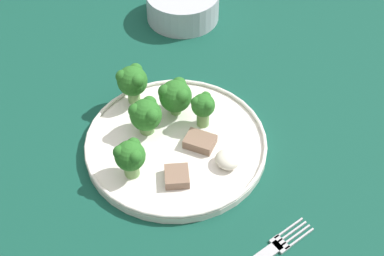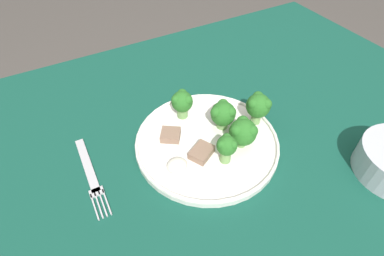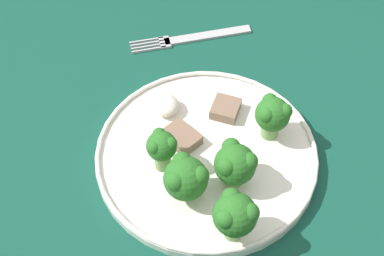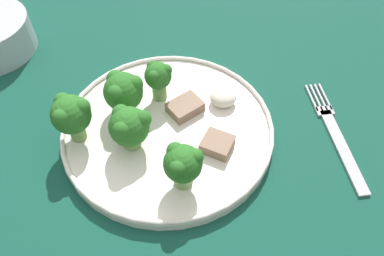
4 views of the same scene
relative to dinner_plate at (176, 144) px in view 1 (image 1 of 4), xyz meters
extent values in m
cube|color=#114738|center=(-0.03, 0.08, -0.02)|extent=(1.18, 1.02, 0.03)
cylinder|color=brown|center=(-0.56, 0.52, -0.40)|extent=(0.06, 0.06, 0.73)
cylinder|color=white|center=(0.00, 0.00, 0.00)|extent=(0.27, 0.27, 0.01)
torus|color=white|center=(0.00, 0.00, 0.01)|extent=(0.27, 0.27, 0.01)
cube|color=#B2B2B7|center=(0.22, 0.00, -0.01)|extent=(0.02, 0.02, 0.00)
cube|color=#B2B2B7|center=(0.23, 0.03, -0.01)|extent=(0.00, 0.05, 0.00)
cube|color=#B2B2B7|center=(0.22, 0.03, -0.01)|extent=(0.00, 0.05, 0.00)
cube|color=#B2B2B7|center=(0.22, 0.03, -0.01)|extent=(0.00, 0.05, 0.00)
cube|color=#B2B2B7|center=(0.21, 0.03, -0.01)|extent=(0.00, 0.05, 0.00)
cylinder|color=#B7BCC6|center=(-0.26, 0.21, 0.02)|extent=(0.14, 0.14, 0.05)
cylinder|color=silver|center=(-0.26, 0.21, 0.01)|extent=(0.11, 0.11, 0.04)
cylinder|color=#709E56|center=(0.00, 0.06, 0.02)|extent=(0.02, 0.02, 0.03)
sphere|color=#286B23|center=(0.00, 0.06, 0.04)|extent=(0.04, 0.04, 0.04)
sphere|color=#286B23|center=(0.01, 0.06, 0.05)|extent=(0.02, 0.02, 0.02)
sphere|color=#286B23|center=(-0.01, 0.07, 0.05)|extent=(0.02, 0.02, 0.02)
sphere|color=#286B23|center=(-0.01, 0.05, 0.05)|extent=(0.02, 0.02, 0.02)
cylinder|color=#709E56|center=(-0.05, -0.02, 0.01)|extent=(0.02, 0.02, 0.02)
sphere|color=#286B23|center=(-0.05, -0.02, 0.04)|extent=(0.05, 0.05, 0.05)
sphere|color=#286B23|center=(-0.03, -0.02, 0.05)|extent=(0.02, 0.02, 0.02)
sphere|color=#286B23|center=(-0.05, -0.01, 0.05)|extent=(0.02, 0.02, 0.02)
sphere|color=#286B23|center=(-0.05, -0.03, 0.05)|extent=(0.02, 0.02, 0.02)
cylinder|color=#709E56|center=(-0.11, 0.00, 0.02)|extent=(0.02, 0.02, 0.03)
sphere|color=#286B23|center=(-0.11, 0.00, 0.05)|extent=(0.05, 0.05, 0.05)
sphere|color=#286B23|center=(-0.10, 0.00, 0.06)|extent=(0.02, 0.02, 0.02)
sphere|color=#286B23|center=(-0.12, 0.01, 0.06)|extent=(0.02, 0.02, 0.02)
sphere|color=#286B23|center=(-0.12, -0.01, 0.06)|extent=(0.02, 0.02, 0.02)
cylinder|color=#709E56|center=(-0.05, 0.04, 0.01)|extent=(0.02, 0.02, 0.02)
sphere|color=#286B23|center=(-0.05, 0.04, 0.04)|extent=(0.05, 0.05, 0.05)
sphere|color=#286B23|center=(-0.04, 0.04, 0.05)|extent=(0.02, 0.02, 0.02)
sphere|color=#286B23|center=(-0.06, 0.05, 0.05)|extent=(0.02, 0.02, 0.02)
sphere|color=#286B23|center=(-0.06, 0.03, 0.05)|extent=(0.02, 0.02, 0.02)
cylinder|color=#709E56|center=(0.01, -0.08, 0.02)|extent=(0.02, 0.02, 0.02)
sphere|color=#286B23|center=(0.01, -0.08, 0.04)|extent=(0.04, 0.04, 0.04)
sphere|color=#286B23|center=(0.02, -0.08, 0.05)|extent=(0.02, 0.02, 0.02)
sphere|color=#286B23|center=(0.00, -0.07, 0.05)|extent=(0.02, 0.02, 0.02)
sphere|color=#286B23|center=(0.00, -0.10, 0.05)|extent=(0.02, 0.02, 0.02)
cube|color=#846651|center=(0.03, 0.02, 0.01)|extent=(0.05, 0.05, 0.01)
cube|color=#846651|center=(0.06, -0.04, 0.01)|extent=(0.05, 0.05, 0.01)
ellipsoid|color=silver|center=(0.08, 0.03, 0.01)|extent=(0.04, 0.03, 0.02)
camera|label=1|loc=(0.43, -0.31, 0.60)|focal=50.00mm
camera|label=2|loc=(0.21, 0.32, 0.43)|focal=28.00mm
camera|label=3|loc=(-0.37, 0.12, 0.54)|focal=50.00mm
camera|label=4|loc=(-0.02, -0.31, 0.38)|focal=35.00mm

